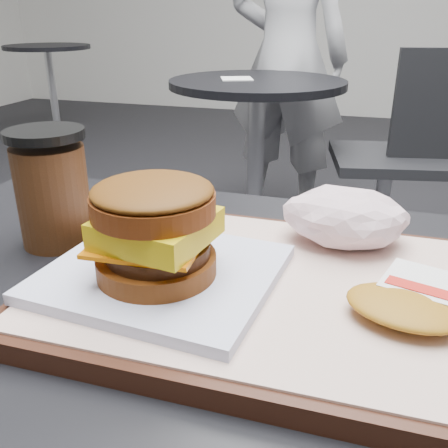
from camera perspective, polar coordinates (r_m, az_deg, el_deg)
serving_tray at (r=0.44m, az=4.38°, el=-7.44°), size 0.38×0.28×0.02m
breakfast_sandwich at (r=0.41m, az=-7.64°, el=-1.86°), size 0.20×0.19×0.09m
hash_brown at (r=0.41m, az=22.07°, el=-8.14°), size 0.13×0.11×0.02m
crumpled_wrapper at (r=0.50m, az=13.68°, el=0.80°), size 0.12×0.09×0.05m
coffee_cup at (r=0.55m, az=-19.02°, el=3.63°), size 0.08×0.08×0.12m
neighbor_table at (r=2.08m, az=3.70°, el=10.69°), size 0.70×0.70×0.75m
napkin at (r=2.06m, az=1.46°, el=16.28°), size 0.16×0.16×0.00m
neighbor_chair at (r=2.08m, az=20.22°, el=8.18°), size 0.64×0.49×0.88m
patron at (r=2.50m, az=7.22°, el=18.35°), size 0.63×0.46×1.59m
bg_table_mid at (r=4.35m, az=-19.27°, el=16.28°), size 0.66×0.66×0.75m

